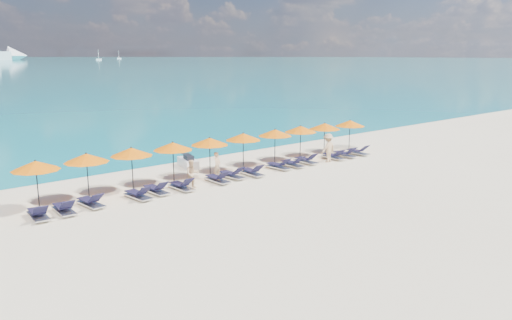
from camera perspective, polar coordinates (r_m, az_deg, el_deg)
ground at (r=24.95m, az=4.44°, el=-3.80°), size 1400.00×1400.00×0.00m
sailboat_near at (r=568.39m, az=-17.53°, el=10.95°), size 5.91×1.97×10.84m
sailboat_far at (r=680.17m, az=-15.39°, el=11.16°), size 5.78×1.93×10.60m
jetski at (r=30.79m, az=-7.77°, el=-0.23°), size 1.31×2.23×0.75m
beachgoer_a at (r=27.73m, az=-4.45°, el=-0.61°), size 0.64×0.57×1.48m
beachgoer_b at (r=25.87m, az=-7.31°, el=-1.60°), size 0.81×0.60×1.48m
beachgoer_c at (r=32.14m, az=8.24°, el=1.38°), size 1.23×0.66×1.83m
umbrella_0 at (r=23.82m, az=-23.89°, el=-0.58°), size 2.10×2.10×2.28m
umbrella_1 at (r=24.69m, az=-18.82°, el=0.23°), size 2.10×2.10×2.28m
umbrella_2 at (r=25.58m, az=-14.05°, el=0.91°), size 2.10×2.10×2.28m
umbrella_3 at (r=26.68m, az=-9.49°, el=1.56°), size 2.10×2.10×2.28m
umbrella_4 at (r=27.88m, az=-5.33°, el=2.12°), size 2.10×2.10×2.28m
umbrella_5 at (r=29.33m, az=-1.47°, el=2.67°), size 2.10×2.10×2.28m
umbrella_6 at (r=30.87m, az=2.19°, el=3.13°), size 2.10×2.10×2.28m
umbrella_7 at (r=32.47m, az=5.12°, el=3.54°), size 2.10×2.10×2.28m
umbrella_8 at (r=33.94m, az=7.86°, el=3.84°), size 2.10×2.10×2.28m
umbrella_9 at (r=35.71m, az=10.69°, el=4.15°), size 2.10×2.10×2.28m
lounger_0 at (r=22.90m, az=-23.63°, el=-5.65°), size 0.75×1.74×0.66m
lounger_1 at (r=23.23m, az=-21.09°, el=-5.20°), size 0.70×1.73×0.66m
lounger_2 at (r=23.82m, az=-18.36°, el=-4.58°), size 0.79×1.75×0.66m
lounger_3 at (r=24.46m, az=-13.32°, el=-3.85°), size 0.77×1.75×0.66m
lounger_4 at (r=25.16m, az=-11.33°, el=-3.32°), size 0.68×1.72×0.66m
lounger_5 at (r=25.63m, az=-8.51°, el=-2.93°), size 0.68×1.72×0.66m
lounger_6 at (r=26.86m, az=-4.40°, el=-2.13°), size 0.64×1.71×0.66m
lounger_7 at (r=27.72m, az=-2.77°, el=-1.66°), size 0.77×1.75×0.66m
lounger_8 at (r=28.30m, az=-0.42°, el=-1.36°), size 0.73×1.74×0.66m
lounger_9 at (r=29.89m, az=2.59°, el=-0.65°), size 0.74×1.74×0.66m
lounger_10 at (r=30.54m, az=4.24°, el=-0.39°), size 0.67×1.72×0.66m
lounger_11 at (r=31.57m, az=5.77°, el=-0.01°), size 0.67×1.72×0.66m
lounger_12 at (r=33.05m, az=8.87°, el=0.46°), size 0.74×1.74×0.66m
lounger_13 at (r=33.87m, az=10.16°, el=0.69°), size 0.68×1.72×0.66m
lounger_14 at (r=34.83m, az=11.56°, el=0.95°), size 0.63×1.70×0.66m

